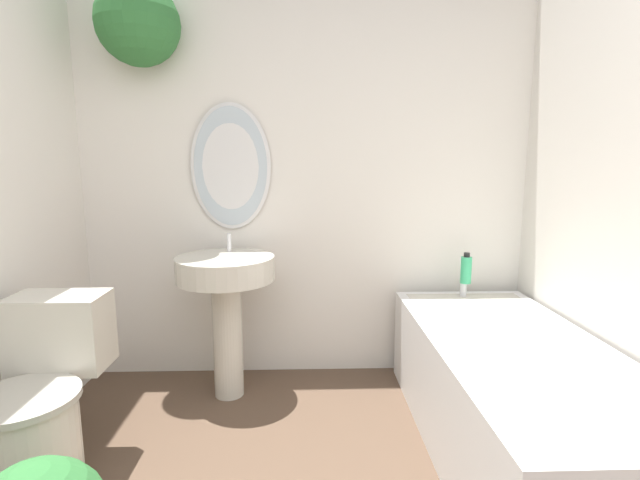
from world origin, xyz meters
TOP-DOWN VIEW (x-y plane):
  - wall_back at (-0.15, 2.23)m, footprint 2.63×0.42m
  - toilet at (-1.01, 1.21)m, footprint 0.38×0.58m
  - pedestal_sink at (-0.42, 1.93)m, footprint 0.51×0.51m
  - bathtub at (0.88, 1.38)m, footprint 0.72×1.59m
  - shampoo_bottle at (0.88, 2.06)m, footprint 0.06×0.06m

SIDE VIEW (x-z plane):
  - bathtub at x=0.88m, z-range -0.03..0.55m
  - toilet at x=-1.01m, z-range -0.03..0.68m
  - pedestal_sink at x=-0.42m, z-range 0.15..1.00m
  - shampoo_bottle at x=0.88m, z-range 0.57..0.74m
  - wall_back at x=-0.15m, z-range 0.12..2.52m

